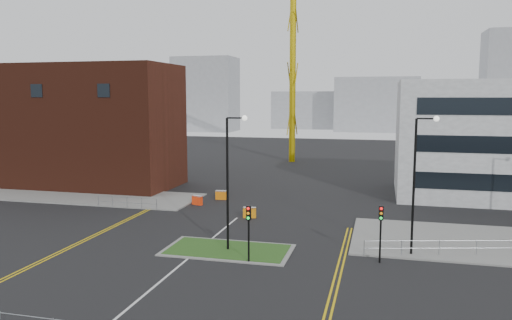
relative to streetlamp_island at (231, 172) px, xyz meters
The scene contains 22 objects.
ground 9.91m from the streetlamp_island, 105.50° to the right, with size 200.00×200.00×0.00m, color black.
pavement_left 26.80m from the streetlamp_island, 147.78° to the left, with size 28.00×8.00×0.12m, color slate.
island_kerb 5.38m from the streetlamp_island, behind, with size 8.60×4.60×0.08m, color slate.
grass_island 5.36m from the streetlamp_island, behind, with size 8.00×4.00×0.12m, color #234F1A.
brick_building 32.20m from the streetlamp_island, 141.56° to the left, with size 24.20×10.07×14.24m.
streetlamp_island is the anchor object (origin of this frame).
streetlamp_right_near 12.17m from the streetlamp_island, ahead, with size 1.46×0.36×9.18m.
traffic_light_island 3.92m from the streetlamp_island, 48.59° to the right, with size 0.28×0.33×3.65m.
traffic_light_right 10.19m from the streetlamp_island, ahead, with size 0.28×0.33×3.65m.
railing_left 17.22m from the streetlamp_island, 142.89° to the left, with size 6.05×0.05×1.10m.
centre_line 8.38m from the streetlamp_island, 110.29° to the right, with size 0.15×30.00×0.01m, color silver.
yellow_left_a 12.61m from the streetlamp_island, 169.89° to the left, with size 0.12×24.00×0.01m, color gold.
yellow_left_b 12.35m from the streetlamp_island, 169.62° to the left, with size 0.12×24.00×0.01m, color gold.
yellow_right_a 9.29m from the streetlamp_island, 15.36° to the right, with size 0.12×20.00×0.01m, color gold.
yellow_right_b 9.53m from the streetlamp_island, 14.78° to the right, with size 0.12×20.00×0.01m, color gold.
skyline_a 119.82m from the streetlamp_island, 110.65° to the left, with size 18.00×12.00×22.00m, color gray.
skyline_b 122.28m from the streetlamp_island, 86.35° to the left, with size 24.00×12.00×16.00m, color gray.
skyline_c 124.87m from the streetlamp_island, 69.91° to the left, with size 14.00×12.00×28.00m, color gray.
skyline_d 132.40m from the streetlamp_island, 94.43° to the left, with size 30.00×12.00×12.00m, color gray.
barrier_left 15.82m from the streetlamp_island, 119.58° to the left, with size 1.13×0.70×0.90m.
barrier_mid 17.76m from the streetlamp_island, 110.42° to the left, with size 1.12×0.42×0.93m.
barrier_right 10.60m from the streetlamp_island, 97.25° to the left, with size 1.14×0.52×0.93m.
Camera 1 is at (11.89, -23.30, 10.39)m, focal length 35.00 mm.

